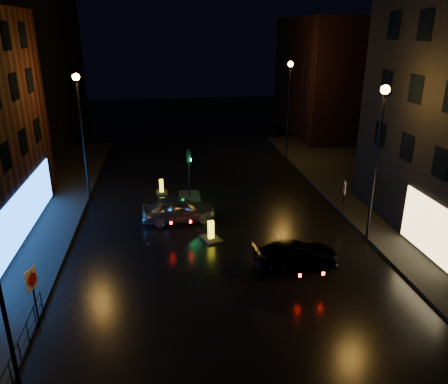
{
  "coord_description": "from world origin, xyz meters",
  "views": [
    {
      "loc": [
        -2.77,
        -13.86,
        10.88
      ],
      "look_at": [
        0.24,
        7.44,
        2.8
      ],
      "focal_mm": 35.0,
      "sensor_mm": 36.0,
      "label": 1
    }
  ],
  "objects": [
    {
      "name": "traffic_signal",
      "position": [
        -1.2,
        14.0,
        0.5
      ],
      "size": [
        1.4,
        2.4,
        3.45
      ],
      "color": "black",
      "rests_on": "ground"
    },
    {
      "name": "building_far_left",
      "position": [
        -16.0,
        35.0,
        7.0
      ],
      "size": [
        8.0,
        16.0,
        14.0
      ],
      "primitive_type": "cube",
      "color": "black",
      "rests_on": "ground"
    },
    {
      "name": "street_lamp_lfar",
      "position": [
        -7.8,
        14.0,
        5.56
      ],
      "size": [
        0.44,
        0.44,
        8.37
      ],
      "color": "black",
      "rests_on": "ground"
    },
    {
      "name": "street_lamp_rfar",
      "position": [
        7.8,
        22.0,
        5.56
      ],
      "size": [
        0.44,
        0.44,
        8.37
      ],
      "color": "black",
      "rests_on": "ground"
    },
    {
      "name": "ground",
      "position": [
        0.0,
        0.0,
        0.0
      ],
      "size": [
        120.0,
        120.0,
        0.0
      ],
      "primitive_type": "plane",
      "color": "black",
      "rests_on": "ground"
    },
    {
      "name": "road_sign_right",
      "position": [
        7.9,
        9.55,
        1.7
      ],
      "size": [
        0.19,
        0.54,
        2.27
      ],
      "rotation": [
        0.0,
        0.0,
        2.88
      ],
      "color": "black",
      "rests_on": "ground"
    },
    {
      "name": "silver_hatchback",
      "position": [
        -2.07,
        10.36,
        0.75
      ],
      "size": [
        4.46,
        1.96,
        1.49
      ],
      "primitive_type": "imported",
      "rotation": [
        0.0,
        0.0,
        1.62
      ],
      "color": "#9B9EA3",
      "rests_on": "ground"
    },
    {
      "name": "dark_sedan",
      "position": [
        3.29,
        4.17,
        0.63
      ],
      "size": [
        4.5,
        2.26,
        1.25
      ],
      "primitive_type": "imported",
      "rotation": [
        0.0,
        0.0,
        1.69
      ],
      "color": "black",
      "rests_on": "ground"
    },
    {
      "name": "bollard_far",
      "position": [
        -3.09,
        15.24,
        0.22
      ],
      "size": [
        0.81,
        1.18,
        1.0
      ],
      "rotation": [
        0.0,
        0.0,
        0.04
      ],
      "color": "black",
      "rests_on": "ground"
    },
    {
      "name": "bollard_near",
      "position": [
        -0.46,
        7.54,
        0.24
      ],
      "size": [
        1.23,
        1.49,
        1.12
      ],
      "rotation": [
        0.0,
        0.0,
        0.34
      ],
      "color": "black",
      "rests_on": "ground"
    },
    {
      "name": "building_far_right",
      "position": [
        15.0,
        32.0,
        6.0
      ],
      "size": [
        8.0,
        14.0,
        12.0
      ],
      "primitive_type": "cube",
      "color": "black",
      "rests_on": "ground"
    },
    {
      "name": "street_lamp_rnear",
      "position": [
        7.8,
        6.0,
        5.56
      ],
      "size": [
        0.44,
        0.44,
        8.37
      ],
      "color": "black",
      "rests_on": "ground"
    },
    {
      "name": "guard_railing",
      "position": [
        -8.0,
        -1.0,
        0.74
      ],
      "size": [
        0.05,
        6.04,
        1.0
      ],
      "color": "black",
      "rests_on": "ground"
    },
    {
      "name": "road_sign_left",
      "position": [
        -7.9,
        1.02,
        1.93
      ],
      "size": [
        0.26,
        0.61,
        2.58
      ],
      "rotation": [
        0.0,
        0.0,
        -0.33
      ],
      "color": "black",
      "rests_on": "ground"
    }
  ]
}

